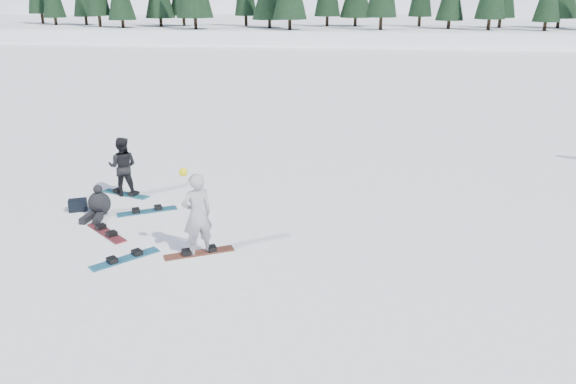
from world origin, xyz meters
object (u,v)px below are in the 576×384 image
object	(u,v)px
snowboarder_woman	(197,214)
snowboard_loose_b	(106,233)
snowboarder_man	(123,166)
gear_bag	(78,205)
snowboard_loose_c	(147,211)
snowboard_loose_a	(125,259)
seated_rider	(99,204)

from	to	relation	value
snowboarder_woman	snowboard_loose_b	bearing A→B (deg)	-56.20
snowboarder_man	gear_bag	xyz separation A→B (m)	(-0.71, -1.32, -0.67)
snowboarder_woman	snowboarder_man	world-z (taller)	snowboarder_woman
snowboard_loose_b	gear_bag	bearing A→B (deg)	175.88
snowboard_loose_b	snowboard_loose_c	world-z (taller)	same
gear_bag	snowboard_loose_a	bearing A→B (deg)	-47.15
snowboarder_woman	snowboard_loose_c	distance (m)	3.11
seated_rider	snowboard_loose_c	bearing A→B (deg)	15.29
seated_rider	gear_bag	distance (m)	0.76
seated_rider	snowboard_loose_c	size ratio (longest dim) A/B	0.64
seated_rider	snowboard_loose_a	world-z (taller)	seated_rider
snowboard_loose_b	snowboard_loose_a	bearing A→B (deg)	-12.09
gear_bag	snowboard_loose_c	size ratio (longest dim) A/B	0.30
snowboarder_man	seated_rider	bearing A→B (deg)	81.38
snowboarder_woman	snowboard_loose_c	size ratio (longest dim) A/B	1.31
snowboard_loose_a	snowboard_loose_c	bearing A→B (deg)	52.98
snowboarder_man	snowboard_loose_a	bearing A→B (deg)	104.75
gear_bag	snowboard_loose_b	xyz separation A→B (m)	(1.35, -1.28, -0.14)
snowboarder_man	snowboard_loose_a	xyz separation A→B (m)	(1.63, -3.84, -0.81)
snowboard_loose_b	snowboard_loose_a	xyz separation A→B (m)	(0.99, -1.24, 0.00)
gear_bag	snowboard_loose_c	world-z (taller)	gear_bag
gear_bag	snowboard_loose_c	distance (m)	1.81
snowboarder_woman	snowboard_loose_b	xyz separation A→B (m)	(-2.46, 0.76, -0.90)
snowboarder_man	seated_rider	size ratio (longest dim) A/B	1.70
snowboarder_woman	gear_bag	bearing A→B (deg)	-67.22
gear_bag	snowboard_loose_c	bearing A→B (deg)	4.93
snowboarder_woman	snowboarder_man	bearing A→B (deg)	-86.42
seated_rider	snowboard_loose_a	distance (m)	2.82
seated_rider	snowboard_loose_c	xyz separation A→B (m)	(1.09, 0.41, -0.29)
snowboarder_man	seated_rider	world-z (taller)	snowboarder_man
snowboarder_woman	snowboard_loose_a	world-z (taller)	snowboarder_woman
gear_bag	snowboard_loose_b	bearing A→B (deg)	-43.47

